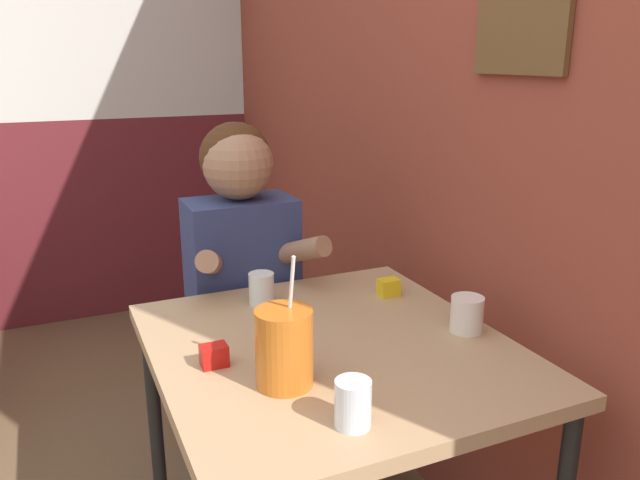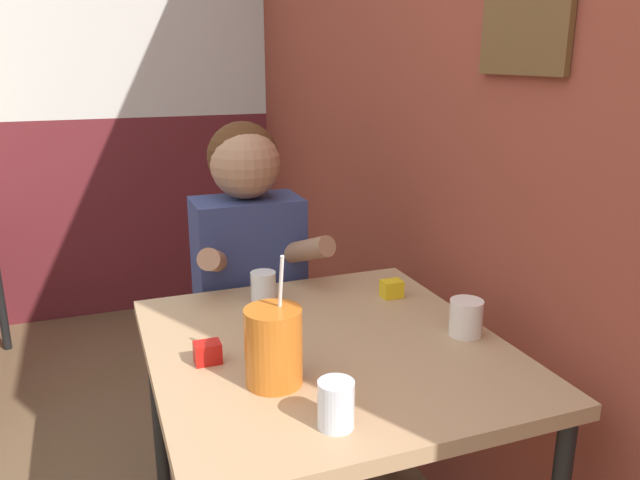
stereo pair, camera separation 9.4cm
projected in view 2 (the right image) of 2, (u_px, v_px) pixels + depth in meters
name	position (u px, v px, depth m)	size (l,w,h in m)	color
brick_wall_right	(367.00, 75.00, 2.37)	(0.08, 4.63, 2.70)	brown
back_wall	(13.00, 69.00, 3.13)	(5.58, 0.09, 2.70)	silver
main_table	(327.00, 370.00, 1.54)	(0.84, 0.90, 0.75)	tan
person_seated	(250.00, 296.00, 2.05)	(0.42, 0.42, 1.23)	navy
cocktail_pitcher	(274.00, 347.00, 1.31)	(0.12, 0.12, 0.29)	#C6661E
glass_near_pitcher	(336.00, 404.00, 1.17)	(0.07, 0.07, 0.09)	silver
glass_center	(263.00, 288.00, 1.76)	(0.07, 0.07, 0.09)	silver
glass_far_side	(466.00, 318.00, 1.56)	(0.08, 0.08, 0.09)	silver
condiment_ketchup	(208.00, 353.00, 1.42)	(0.06, 0.04, 0.05)	#B7140F
condiment_mustard	(392.00, 289.00, 1.81)	(0.06, 0.04, 0.05)	yellow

